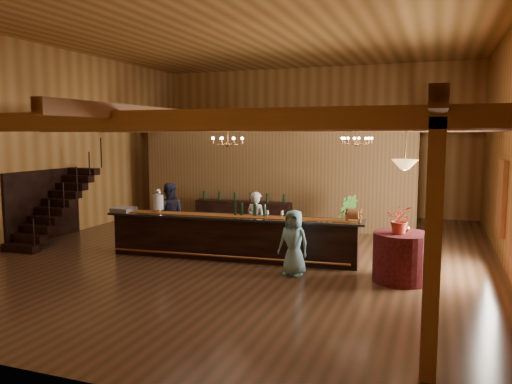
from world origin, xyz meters
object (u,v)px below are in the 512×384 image
(pendant_lamp, at_px, (405,164))
(round_table, at_px, (402,257))
(tasting_bar, at_px, (232,237))
(chandelier_left, at_px, (228,141))
(staff_second, at_px, (169,214))
(floor_plant, at_px, (345,217))
(raffle_drum, at_px, (353,214))
(bartender, at_px, (256,223))
(beverage_dispenser, at_px, (158,201))
(backbar_shelf, at_px, (243,215))
(chandelier_right, at_px, (357,140))
(guest, at_px, (294,243))

(pendant_lamp, bearing_deg, round_table, 0.00)
(tasting_bar, height_order, chandelier_left, chandelier_left)
(staff_second, bearing_deg, tasting_bar, 135.27)
(staff_second, bearing_deg, floor_plant, -177.93)
(raffle_drum, bearing_deg, bartender, 168.10)
(chandelier_left, relative_size, staff_second, 0.47)
(beverage_dispenser, distance_m, bartender, 2.52)
(beverage_dispenser, height_order, raffle_drum, beverage_dispenser)
(tasting_bar, height_order, staff_second, staff_second)
(raffle_drum, distance_m, floor_plant, 2.98)
(backbar_shelf, relative_size, floor_plant, 2.35)
(floor_plant, bearing_deg, chandelier_left, -131.14)
(chandelier_right, relative_size, floor_plant, 0.60)
(round_table, height_order, chandelier_left, chandelier_left)
(raffle_drum, xyz_separation_m, guest, (-1.09, -1.04, -0.52))
(floor_plant, bearing_deg, staff_second, -152.35)
(round_table, xyz_separation_m, bartender, (-3.62, 1.24, 0.28))
(round_table, relative_size, chandelier_left, 1.46)
(tasting_bar, relative_size, staff_second, 3.70)
(pendant_lamp, bearing_deg, tasting_bar, 172.40)
(chandelier_left, bearing_deg, tasting_bar, -51.41)
(chandelier_right, relative_size, pendant_lamp, 0.89)
(tasting_bar, bearing_deg, beverage_dispenser, 178.50)
(guest, bearing_deg, bartender, 144.64)
(round_table, bearing_deg, bartender, 161.03)
(backbar_shelf, bearing_deg, guest, -58.74)
(bartender, xyz_separation_m, floor_plant, (1.82, 2.31, -0.12))
(backbar_shelf, distance_m, chandelier_left, 4.34)
(pendant_lamp, bearing_deg, floor_plant, 116.82)
(chandelier_left, bearing_deg, raffle_drum, -1.73)
(beverage_dispenser, bearing_deg, guest, -11.23)
(guest, height_order, floor_plant, guest)
(guest, bearing_deg, pendant_lamp, 20.74)
(chandelier_left, bearing_deg, chandelier_right, 34.18)
(chandelier_left, distance_m, chandelier_right, 3.41)
(raffle_drum, xyz_separation_m, chandelier_right, (-0.27, 2.01, 1.62))
(beverage_dispenser, relative_size, floor_plant, 0.45)
(tasting_bar, distance_m, floor_plant, 3.73)
(staff_second, bearing_deg, raffle_drum, 147.99)
(round_table, height_order, bartender, bartender)
(beverage_dispenser, relative_size, chandelier_right, 0.75)
(round_table, relative_size, bartender, 0.74)
(round_table, distance_m, chandelier_left, 4.88)
(raffle_drum, bearing_deg, tasting_bar, -176.31)
(tasting_bar, height_order, chandelier_right, chandelier_right)
(beverage_dispenser, height_order, round_table, beverage_dispenser)
(beverage_dispenser, height_order, floor_plant, beverage_dispenser)
(tasting_bar, xyz_separation_m, round_table, (3.98, -0.53, -0.03))
(guest, bearing_deg, raffle_drum, 55.94)
(backbar_shelf, relative_size, round_table, 2.68)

